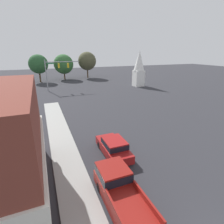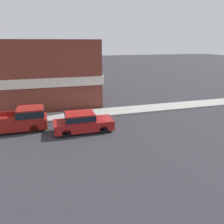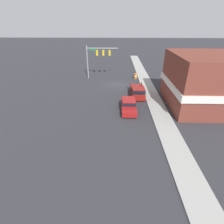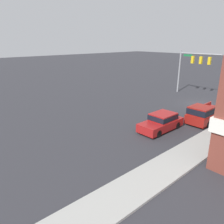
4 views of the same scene
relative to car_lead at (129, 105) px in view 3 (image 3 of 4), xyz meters
name	(u,v)px [view 3 (image 3 of 4)]	position (x,y,z in m)	size (l,w,h in m)	color
ground_plane	(117,85)	(1.60, -10.72, -0.81)	(200.00, 200.00, 0.00)	#2D2D33
sidewalk_curb	(147,85)	(-4.10, -10.72, -0.74)	(2.40, 60.00, 0.14)	#9E9E99
near_signal_assembly	(98,55)	(5.53, -14.87, 3.94)	(6.31, 0.49, 6.54)	gray
car_lead	(129,105)	(0.00, 0.00, 0.00)	(1.89, 4.65, 1.57)	black
pickup_truck_parked	(138,91)	(-1.70, -4.90, 0.08)	(1.99, 5.39, 1.82)	black
construction_barrel	(136,76)	(-2.30, -14.56, -0.24)	(0.56, 0.56, 1.14)	orange
corner_brick_building	(212,82)	(-11.34, -1.99, 2.69)	(11.39, 10.48, 7.12)	brown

